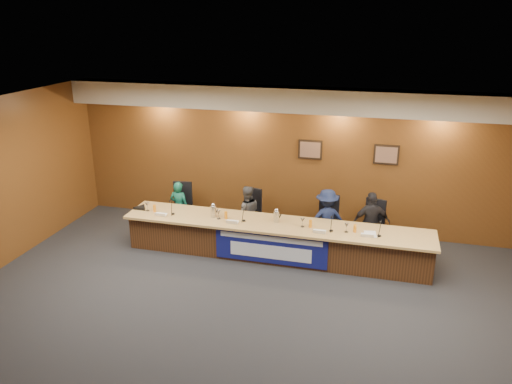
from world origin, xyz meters
TOP-DOWN VIEW (x-y plane):
  - floor at (0.00, 0.00)m, footprint 10.00×10.00m
  - ceiling at (0.00, 0.00)m, footprint 10.00×8.00m
  - wall_back at (0.00, 4.00)m, footprint 10.00×0.04m
  - soffit at (0.00, 3.75)m, footprint 10.00×0.50m
  - dais_body at (0.00, 2.40)m, footprint 6.00×0.80m
  - dais_top at (0.00, 2.35)m, footprint 6.10×0.95m
  - banner at (0.00, 1.99)m, footprint 2.20×0.02m
  - banner_text_upper at (0.00, 1.97)m, footprint 2.00×0.01m
  - banner_text_lower at (0.00, 1.97)m, footprint 1.60×0.01m
  - wall_photo_left at (0.40, 3.97)m, footprint 0.52×0.04m
  - wall_photo_right at (2.00, 3.97)m, footprint 0.52×0.04m
  - panelist_a at (-2.33, 3.05)m, footprint 0.44×0.30m
  - panelist_b at (-0.78, 3.05)m, footprint 0.72×0.66m
  - panelist_c at (0.93, 3.05)m, footprint 0.95×0.73m
  - panelist_d at (1.82, 3.05)m, footprint 0.83×0.52m
  - office_chair_a at (-2.33, 3.15)m, footprint 0.55×0.55m
  - office_chair_b at (-0.78, 3.15)m, footprint 0.58×0.58m
  - office_chair_c at (0.93, 3.15)m, footprint 0.49×0.49m
  - office_chair_d at (1.82, 3.15)m, footprint 0.60×0.60m
  - nameplate_a at (-2.32, 2.08)m, footprint 0.24×0.08m
  - microphone_a at (-2.12, 2.25)m, footprint 0.07×0.07m
  - juice_glass_a at (-2.54, 2.29)m, footprint 0.06×0.06m
  - water_glass_a at (-2.71, 2.30)m, footprint 0.08×0.08m
  - nameplate_b at (-0.81, 2.09)m, footprint 0.24×0.08m
  - microphone_b at (-0.62, 2.29)m, footprint 0.07×0.07m
  - juice_glass_b at (-1.00, 2.32)m, footprint 0.06×0.06m
  - water_glass_b at (-1.14, 2.27)m, footprint 0.08×0.08m
  - nameplate_c at (0.91, 2.07)m, footprint 0.24×0.08m
  - microphone_c at (1.11, 2.25)m, footprint 0.07×0.07m
  - juice_glass_c at (0.70, 2.33)m, footprint 0.06×0.06m
  - water_glass_c at (0.55, 2.31)m, footprint 0.08×0.08m
  - nameplate_d at (1.78, 2.13)m, footprint 0.24×0.08m
  - microphone_d at (2.00, 2.25)m, footprint 0.07×0.07m
  - juice_glass_d at (1.55, 2.32)m, footprint 0.06×0.06m
  - water_glass_d at (1.39, 2.28)m, footprint 0.08×0.08m
  - carafe_left at (-1.27, 2.34)m, footprint 0.12×0.12m
  - carafe_mid at (0.01, 2.42)m, footprint 0.12×0.12m
  - speakerphone at (-2.90, 2.36)m, footprint 0.32×0.32m
  - paper_stack at (1.84, 2.29)m, footprint 0.26×0.33m

SIDE VIEW (x-z plane):
  - floor at x=0.00m, z-range 0.00..0.00m
  - banner_text_lower at x=0.00m, z-range 0.16..0.44m
  - dais_body at x=0.00m, z-range 0.00..0.70m
  - banner at x=0.00m, z-range 0.05..0.71m
  - office_chair_a at x=-2.33m, z-range 0.44..0.52m
  - office_chair_b at x=-0.78m, z-range 0.44..0.52m
  - office_chair_c at x=0.93m, z-range 0.44..0.52m
  - office_chair_d at x=1.82m, z-range 0.44..0.52m
  - banner_text_upper at x=0.00m, z-range 0.53..0.63m
  - panelist_a at x=-2.33m, z-range 0.00..1.18m
  - panelist_b at x=-0.78m, z-range 0.00..1.21m
  - panelist_c at x=0.93m, z-range 0.00..1.29m
  - panelist_d at x=1.82m, z-range 0.00..1.31m
  - dais_top at x=0.00m, z-range 0.70..0.75m
  - paper_stack at x=1.84m, z-range 0.75..0.76m
  - microphone_a at x=-2.12m, z-range 0.75..0.77m
  - microphone_b at x=-0.62m, z-range 0.75..0.77m
  - microphone_c at x=1.11m, z-range 0.75..0.77m
  - microphone_d at x=2.00m, z-range 0.75..0.77m
  - speakerphone at x=-2.90m, z-range 0.75..0.80m
  - nameplate_a at x=-2.32m, z-range 0.74..0.85m
  - nameplate_b at x=-0.81m, z-range 0.74..0.85m
  - nameplate_c at x=0.91m, z-range 0.74..0.85m
  - nameplate_d at x=1.78m, z-range 0.74..0.85m
  - juice_glass_a at x=-2.54m, z-range 0.75..0.90m
  - juice_glass_b at x=-1.00m, z-range 0.75..0.90m
  - juice_glass_c at x=0.70m, z-range 0.75..0.90m
  - juice_glass_d at x=1.55m, z-range 0.75..0.90m
  - water_glass_a at x=-2.71m, z-range 0.75..0.93m
  - water_glass_b at x=-1.14m, z-range 0.75..0.93m
  - water_glass_c at x=0.55m, z-range 0.75..0.93m
  - water_glass_d at x=1.39m, z-range 0.75..0.93m
  - carafe_mid at x=0.01m, z-range 0.75..0.98m
  - carafe_left at x=-1.27m, z-range 0.75..0.99m
  - wall_back at x=0.00m, z-range 0.00..3.20m
  - wall_photo_left at x=0.40m, z-range 1.64..2.06m
  - wall_photo_right at x=2.00m, z-range 1.64..2.06m
  - soffit at x=0.00m, z-range 2.70..3.20m
  - ceiling at x=0.00m, z-range 3.18..3.22m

